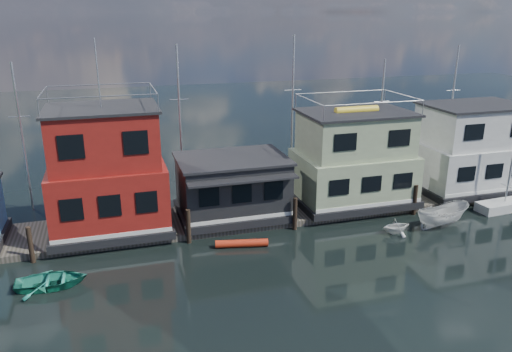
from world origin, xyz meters
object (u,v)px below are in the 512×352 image
object	(u,v)px
houseboat_green	(354,160)
motorboat	(443,216)
red_kayak	(242,243)
dinghy_teal	(51,281)
houseboat_white	(470,149)
dinghy_white	(396,226)
day_sailer	(505,205)
houseboat_dark	(232,186)
houseboat_red	(107,173)

from	to	relation	value
houseboat_green	motorboat	bearing A→B (deg)	-51.57
motorboat	red_kayak	bearing A→B (deg)	80.60
dinghy_teal	houseboat_white	bearing A→B (deg)	-77.66
houseboat_white	motorboat	xyz separation A→B (m)	(-5.91, -5.16, -2.76)
houseboat_green	dinghy_white	size ratio (longest dim) A/B	4.35
houseboat_green	dinghy_white	bearing A→B (deg)	-83.72
houseboat_green	day_sailer	xyz separation A→B (m)	(10.29, -3.92, -3.15)
houseboat_dark	dinghy_white	distance (m)	11.07
houseboat_red	dinghy_teal	bearing A→B (deg)	-118.33
dinghy_teal	dinghy_white	bearing A→B (deg)	-86.78
houseboat_dark	houseboat_white	distance (m)	19.03
day_sailer	houseboat_red	bearing A→B (deg)	168.30
houseboat_white	day_sailer	xyz separation A→B (m)	(0.29, -3.92, -3.13)
day_sailer	red_kayak	size ratio (longest dim) A/B	2.10
houseboat_dark	dinghy_white	bearing A→B (deg)	-28.54
houseboat_red	houseboat_dark	xyz separation A→B (m)	(8.00, -0.02, -1.69)
houseboat_white	dinghy_white	xyz separation A→B (m)	(-9.42, -5.23, -3.03)
red_kayak	dinghy_white	distance (m)	10.14
houseboat_red	houseboat_dark	size ratio (longest dim) A/B	1.60
houseboat_red	dinghy_teal	distance (m)	7.75
day_sailer	houseboat_dark	bearing A→B (deg)	165.04
motorboat	houseboat_green	bearing A→B (deg)	32.66
motorboat	dinghy_white	world-z (taller)	motorboat
dinghy_white	houseboat_white	bearing A→B (deg)	-62.20
houseboat_dark	day_sailer	bearing A→B (deg)	-11.44
houseboat_green	houseboat_white	size ratio (longest dim) A/B	1.00
houseboat_white	dinghy_white	bearing A→B (deg)	-150.99
red_kayak	dinghy_teal	size ratio (longest dim) A/B	0.90
houseboat_dark	houseboat_green	bearing A→B (deg)	0.12
dinghy_white	red_kayak	bearing A→B (deg)	83.51
dinghy_white	day_sailer	bearing A→B (deg)	-83.58
red_kayak	houseboat_white	bearing A→B (deg)	23.99
houseboat_white	motorboat	world-z (taller)	houseboat_white
dinghy_teal	dinghy_white	xyz separation A→B (m)	(20.80, 0.75, 0.14)
motorboat	dinghy_white	size ratio (longest dim) A/B	2.09
houseboat_red	motorboat	distance (m)	21.97
motorboat	houseboat_white	bearing A→B (deg)	-54.63
houseboat_dark	dinghy_teal	size ratio (longest dim) A/B	2.06
houseboat_red	dinghy_white	world-z (taller)	houseboat_red
dinghy_teal	houseboat_dark	bearing A→B (deg)	-60.88
red_kayak	motorboat	size ratio (longest dim) A/B	0.80
houseboat_red	houseboat_white	bearing A→B (deg)	0.00
houseboat_red	red_kayak	distance (m)	9.46
houseboat_red	dinghy_teal	xyz separation A→B (m)	(-3.22, -5.98, -3.73)
houseboat_green	dinghy_teal	distance (m)	21.33
houseboat_white	day_sailer	distance (m)	5.03
houseboat_red	houseboat_white	distance (m)	27.01
houseboat_red	houseboat_white	size ratio (longest dim) A/B	1.41
houseboat_green	day_sailer	world-z (taller)	houseboat_green
houseboat_red	red_kayak	size ratio (longest dim) A/B	3.69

